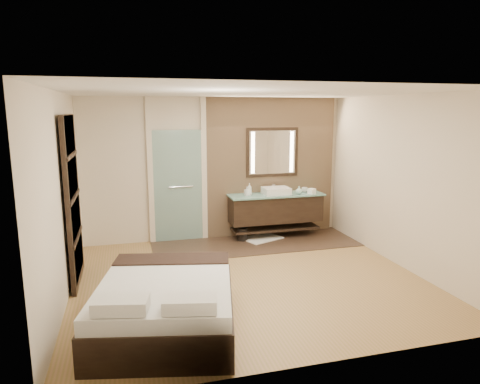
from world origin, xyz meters
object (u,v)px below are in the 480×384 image
object	(u,v)px
vanity	(276,208)
mirror_unit	(272,152)
bed	(166,304)
waste_bin	(243,234)

from	to	relation	value
vanity	mirror_unit	world-z (taller)	mirror_unit
mirror_unit	bed	xyz separation A→B (m)	(-2.41, -3.31, -1.35)
waste_bin	vanity	bearing A→B (deg)	5.70
mirror_unit	bed	size ratio (longest dim) A/B	0.50
vanity	waste_bin	bearing A→B (deg)	-174.30
vanity	waste_bin	size ratio (longest dim) A/B	7.37
vanity	bed	xyz separation A→B (m)	(-2.41, -3.08, -0.28)
bed	vanity	bearing A→B (deg)	64.24
mirror_unit	bed	bearing A→B (deg)	-126.08
bed	mirror_unit	bearing A→B (deg)	66.30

